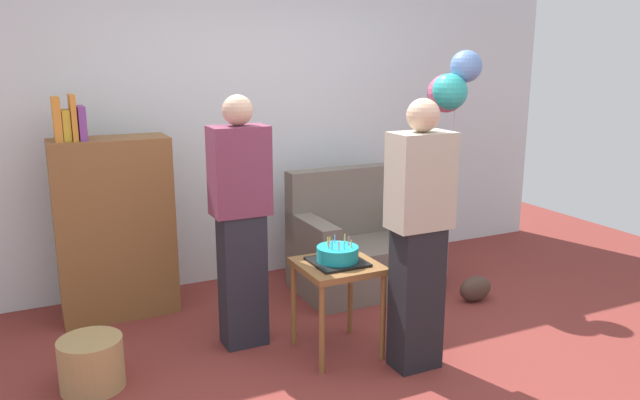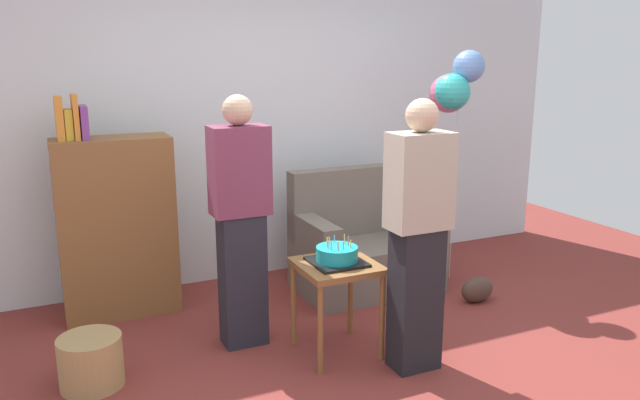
{
  "view_description": "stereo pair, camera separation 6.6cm",
  "coord_description": "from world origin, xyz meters",
  "px_view_note": "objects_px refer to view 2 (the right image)",
  "views": [
    {
      "loc": [
        -1.74,
        -2.87,
        1.88
      ],
      "look_at": [
        -0.04,
        0.64,
        0.95
      ],
      "focal_mm": 34.94,
      "sensor_mm": 36.0,
      "label": 1
    },
    {
      "loc": [
        -1.68,
        -2.9,
        1.88
      ],
      "look_at": [
        -0.04,
        0.64,
        0.95
      ],
      "focal_mm": 34.94,
      "sensor_mm": 36.0,
      "label": 2
    }
  ],
  "objects_px": {
    "bookshelf": "(116,225)",
    "wicker_basket": "(91,362)",
    "balloon_bunch": "(453,88)",
    "birthday_cake": "(337,255)",
    "person_holding_cake": "(418,236)",
    "couch": "(364,247)",
    "handbag": "(477,290)",
    "person_blowing_candles": "(241,221)",
    "side_table": "(337,277)"
  },
  "relations": [
    {
      "from": "handbag",
      "to": "balloon_bunch",
      "type": "bearing_deg",
      "value": 84.56
    },
    {
      "from": "couch",
      "to": "handbag",
      "type": "bearing_deg",
      "value": -46.06
    },
    {
      "from": "couch",
      "to": "person_holding_cake",
      "type": "xyz_separation_m",
      "value": [
        -0.37,
        -1.31,
        0.49
      ]
    },
    {
      "from": "person_holding_cake",
      "to": "person_blowing_candles",
      "type": "bearing_deg",
      "value": -15.65
    },
    {
      "from": "couch",
      "to": "wicker_basket",
      "type": "relative_size",
      "value": 3.06
    },
    {
      "from": "person_blowing_candles",
      "to": "handbag",
      "type": "bearing_deg",
      "value": 7.45
    },
    {
      "from": "wicker_basket",
      "to": "side_table",
      "type": "bearing_deg",
      "value": -8.43
    },
    {
      "from": "person_holding_cake",
      "to": "wicker_basket",
      "type": "bearing_deg",
      "value": 8.21
    },
    {
      "from": "person_blowing_candles",
      "to": "wicker_basket",
      "type": "relative_size",
      "value": 4.53
    },
    {
      "from": "person_holding_cake",
      "to": "balloon_bunch",
      "type": "height_order",
      "value": "balloon_bunch"
    },
    {
      "from": "bookshelf",
      "to": "balloon_bunch",
      "type": "bearing_deg",
      "value": -10.24
    },
    {
      "from": "side_table",
      "to": "person_blowing_candles",
      "type": "xyz_separation_m",
      "value": [
        -0.49,
        0.38,
        0.32
      ]
    },
    {
      "from": "bookshelf",
      "to": "birthday_cake",
      "type": "height_order",
      "value": "bookshelf"
    },
    {
      "from": "couch",
      "to": "handbag",
      "type": "relative_size",
      "value": 3.93
    },
    {
      "from": "couch",
      "to": "balloon_bunch",
      "type": "height_order",
      "value": "balloon_bunch"
    },
    {
      "from": "side_table",
      "to": "wicker_basket",
      "type": "height_order",
      "value": "side_table"
    },
    {
      "from": "birthday_cake",
      "to": "bookshelf",
      "type": "bearing_deg",
      "value": 133.27
    },
    {
      "from": "balloon_bunch",
      "to": "handbag",
      "type": "bearing_deg",
      "value": -95.44
    },
    {
      "from": "handbag",
      "to": "balloon_bunch",
      "type": "relative_size",
      "value": 0.15
    },
    {
      "from": "couch",
      "to": "bookshelf",
      "type": "height_order",
      "value": "bookshelf"
    },
    {
      "from": "person_blowing_candles",
      "to": "couch",
      "type": "bearing_deg",
      "value": 35.54
    },
    {
      "from": "birthday_cake",
      "to": "person_blowing_candles",
      "type": "xyz_separation_m",
      "value": [
        -0.49,
        0.38,
        0.18
      ]
    },
    {
      "from": "wicker_basket",
      "to": "handbag",
      "type": "relative_size",
      "value": 1.29
    },
    {
      "from": "person_holding_cake",
      "to": "wicker_basket",
      "type": "xyz_separation_m",
      "value": [
        -1.81,
        0.58,
        -0.68
      ]
    },
    {
      "from": "bookshelf",
      "to": "person_holding_cake",
      "type": "distance_m",
      "value": 2.2
    },
    {
      "from": "bookshelf",
      "to": "wicker_basket",
      "type": "height_order",
      "value": "bookshelf"
    },
    {
      "from": "bookshelf",
      "to": "handbag",
      "type": "relative_size",
      "value": 5.73
    },
    {
      "from": "couch",
      "to": "person_blowing_candles",
      "type": "relative_size",
      "value": 0.67
    },
    {
      "from": "couch",
      "to": "bookshelf",
      "type": "distance_m",
      "value": 1.92
    },
    {
      "from": "bookshelf",
      "to": "person_blowing_candles",
      "type": "xyz_separation_m",
      "value": [
        0.67,
        -0.85,
        0.16
      ]
    },
    {
      "from": "person_holding_cake",
      "to": "wicker_basket",
      "type": "height_order",
      "value": "person_holding_cake"
    },
    {
      "from": "handbag",
      "to": "wicker_basket",
      "type": "bearing_deg",
      "value": -178.73
    },
    {
      "from": "bookshelf",
      "to": "person_holding_cake",
      "type": "bearing_deg",
      "value": -46.79
    },
    {
      "from": "birthday_cake",
      "to": "person_blowing_candles",
      "type": "distance_m",
      "value": 0.65
    },
    {
      "from": "couch",
      "to": "handbag",
      "type": "height_order",
      "value": "couch"
    },
    {
      "from": "couch",
      "to": "person_holding_cake",
      "type": "distance_m",
      "value": 1.44
    },
    {
      "from": "person_holding_cake",
      "to": "handbag",
      "type": "height_order",
      "value": "person_holding_cake"
    },
    {
      "from": "birthday_cake",
      "to": "couch",
      "type": "bearing_deg",
      "value": 52.96
    },
    {
      "from": "wicker_basket",
      "to": "balloon_bunch",
      "type": "xyz_separation_m",
      "value": [
        2.86,
        0.55,
        1.46
      ]
    },
    {
      "from": "side_table",
      "to": "birthday_cake",
      "type": "distance_m",
      "value": 0.14
    },
    {
      "from": "person_holding_cake",
      "to": "balloon_bunch",
      "type": "bearing_deg",
      "value": -106.55
    },
    {
      "from": "birthday_cake",
      "to": "handbag",
      "type": "bearing_deg",
      "value": 11.72
    },
    {
      "from": "bookshelf",
      "to": "side_table",
      "type": "relative_size",
      "value": 2.67
    },
    {
      "from": "side_table",
      "to": "person_holding_cake",
      "type": "xyz_separation_m",
      "value": [
        0.34,
        -0.37,
        0.32
      ]
    },
    {
      "from": "person_blowing_candles",
      "to": "balloon_bunch",
      "type": "relative_size",
      "value": 0.86
    },
    {
      "from": "bookshelf",
      "to": "person_blowing_candles",
      "type": "bearing_deg",
      "value": -51.98
    },
    {
      "from": "bookshelf",
      "to": "wicker_basket",
      "type": "relative_size",
      "value": 4.46
    },
    {
      "from": "person_blowing_candles",
      "to": "balloon_bunch",
      "type": "bearing_deg",
      "value": 22.29
    },
    {
      "from": "birthday_cake",
      "to": "person_holding_cake",
      "type": "distance_m",
      "value": 0.54
    },
    {
      "from": "side_table",
      "to": "person_holding_cake",
      "type": "bearing_deg",
      "value": -46.97
    }
  ]
}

